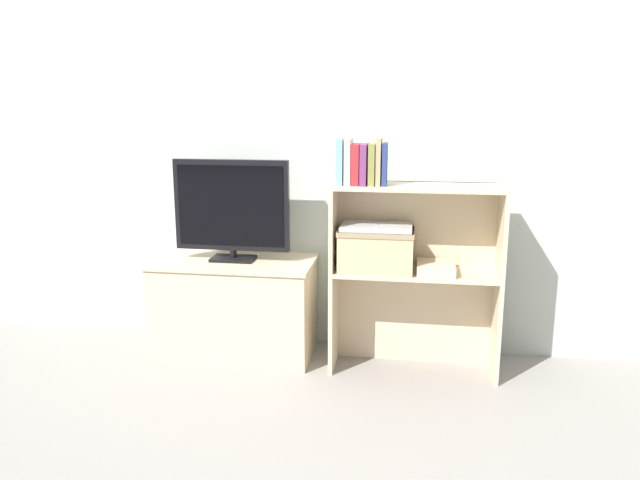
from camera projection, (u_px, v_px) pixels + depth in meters
The scene contains 16 objects.
ground_plane at pixel (316, 375), 3.07m from camera, with size 16.00×16.00×0.00m, color gray.
wall_back at pixel (329, 124), 3.23m from camera, with size 10.00×0.05×2.40m.
tv_stand at pixel (235, 307), 3.28m from camera, with size 0.84×0.42×0.51m.
tv at pixel (232, 208), 3.16m from camera, with size 0.59×0.14×0.52m.
bookshelf_lower_tier at pixel (414, 306), 3.12m from camera, with size 0.81×0.27×0.51m.
bookshelf_upper_tier at pixel (417, 215), 3.01m from camera, with size 0.81×0.27×0.42m.
book_skyblue at pixel (341, 161), 2.93m from camera, with size 0.03×0.16×0.22m.
book_ivory at pixel (348, 161), 2.93m from camera, with size 0.03×0.14×0.22m.
book_crimson at pixel (356, 164), 2.92m from camera, with size 0.04×0.14×0.19m.
book_plum at pixel (364, 164), 2.92m from camera, with size 0.03×0.16×0.19m.
book_olive at pixel (372, 164), 2.91m from camera, with size 0.03×0.14×0.19m.
book_tan at pixel (379, 162), 2.90m from camera, with size 0.02×0.13×0.22m.
book_navy at pixel (385, 164), 2.90m from camera, with size 0.02×0.13×0.20m.
storage_basket_left at pixel (376, 248), 3.01m from camera, with size 0.36×0.23×0.20m.
laptop at pixel (377, 227), 2.99m from camera, with size 0.34×0.22×0.02m.
magazine_stack at pixel (436, 268), 2.98m from camera, with size 0.18×0.20×0.05m.
Camera 1 is at (0.46, -2.82, 1.32)m, focal length 35.00 mm.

